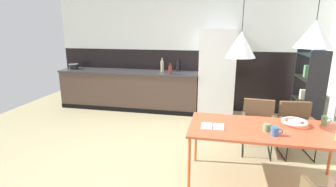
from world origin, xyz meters
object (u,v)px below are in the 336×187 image
refrigerator_column (217,73)px  mug_white_ceramic (267,128)px  fruit_bowl (294,122)px  open_shelf_unit (308,89)px  cooking_pot (74,66)px  bottle_spice_small (170,70)px  mug_wide_latte (275,131)px  pendant_lamp_over_table_near (241,45)px  armchair_corner_seat (297,123)px  mug_glass_clear (325,120)px  pendant_lamp_over_table_far (315,34)px  armchair_head_of_table (258,120)px  dining_table (267,132)px  bottle_vinegar_dark (178,66)px  open_book (213,126)px  bottle_oil_tall (162,66)px

refrigerator_column → mug_white_ceramic: bearing=-76.4°
fruit_bowl → open_shelf_unit: 1.60m
cooking_pot → bottle_spice_small: (2.45, -0.21, 0.04)m
mug_wide_latte → pendant_lamp_over_table_near: (-0.41, 0.24, 0.93)m
armchair_corner_seat → mug_wide_latte: mug_wide_latte is taller
mug_glass_clear → pendant_lamp_over_table_far: pendant_lamp_over_table_far is taller
cooking_pot → open_shelf_unit: 5.09m
armchair_head_of_table → mug_white_ceramic: bearing=91.9°
pendant_lamp_over_table_near → bottle_spice_small: bearing=119.1°
refrigerator_column → open_shelf_unit: 1.82m
mug_glass_clear → pendant_lamp_over_table_far: (-0.34, -0.28, 1.04)m
dining_table → bottle_vinegar_dark: 3.23m
mug_white_ceramic → mug_wide_latte: 0.13m
armchair_head_of_table → pendant_lamp_over_table_far: pendant_lamp_over_table_far is taller
dining_table → open_book: 0.65m
armchair_corner_seat → bottle_spice_small: bearing=-39.9°
cooking_pot → pendant_lamp_over_table_far: size_ratio=0.22×
mug_white_ceramic → open_shelf_unit: open_shelf_unit is taller
mug_glass_clear → bottle_oil_tall: bottle_oil_tall is taller
armchair_corner_seat → fruit_bowl: 0.84m
mug_wide_latte → bottle_spice_small: 3.08m
bottle_spice_small → pendant_lamp_over_table_near: pendant_lamp_over_table_near is taller
pendant_lamp_over_table_far → bottle_vinegar_dark: bearing=124.6°
bottle_spice_small → pendant_lamp_over_table_near: (1.29, -2.31, 0.71)m
mug_glass_clear → cooking_pot: 5.33m
mug_white_ceramic → mug_wide_latte: mug_wide_latte is taller
refrigerator_column → mug_white_ceramic: (0.64, -2.66, -0.16)m
open_book → mug_white_ceramic: (0.62, -0.00, 0.04)m
mug_white_ceramic → mug_wide_latte: bearing=-59.3°
armchair_corner_seat → bottle_oil_tall: 3.09m
fruit_bowl → bottle_vinegar_dark: bearing=125.9°
refrigerator_column → dining_table: size_ratio=1.02×
armchair_corner_seat → bottle_vinegar_dark: bottle_vinegar_dark is taller
open_book → pendant_lamp_over_table_far: bearing=4.2°
bottle_vinegar_dark → bottle_oil_tall: bottle_oil_tall is taller
armchair_head_of_table → pendant_lamp_over_table_near: bearing=69.6°
mug_white_ceramic → mug_glass_clear: (0.73, 0.36, 0.01)m
armchair_head_of_table → pendant_lamp_over_table_near: (-0.39, -0.84, 1.19)m
mug_wide_latte → cooking_pot: (-4.15, 2.76, 0.18)m
mug_white_ceramic → bottle_oil_tall: bearing=124.4°
mug_wide_latte → pendant_lamp_over_table_near: bearing=149.6°
dining_table → bottle_oil_tall: (-1.91, 2.68, 0.34)m
bottle_oil_tall → pendant_lamp_over_table_near: pendant_lamp_over_table_near is taller
cooking_pot → pendant_lamp_over_table_near: bearing=-34.0°
open_book → bottle_spice_small: size_ratio=1.13×
refrigerator_column → pendant_lamp_over_table_near: size_ratio=1.64×
dining_table → bottle_vinegar_dark: bearing=119.2°
open_book → bottle_spice_small: bottle_spice_small is taller
mug_wide_latte → mug_glass_clear: bearing=35.5°
open_book → pendant_lamp_over_table_far: (1.01, 0.08, 1.09)m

